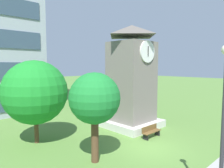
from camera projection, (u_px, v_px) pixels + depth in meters
name	position (u px, v px, depth m)	size (l,w,h in m)	color
ground_plane	(149.00, 148.00, 13.64)	(160.00, 160.00, 0.00)	#567F38
clock_tower	(131.00, 83.00, 18.09)	(4.36, 4.36, 8.81)	slate
park_bench	(151.00, 131.00, 15.55)	(1.80, 0.49, 0.88)	brown
street_lamp	(224.00, 114.00, 7.03)	(0.36, 0.36, 6.10)	#333338
tree_streetside	(95.00, 99.00, 11.34)	(2.84, 2.84, 5.03)	#513823
tree_near_tower	(35.00, 92.00, 14.20)	(4.40, 4.40, 5.76)	#513823
tree_by_building	(117.00, 79.00, 27.10)	(2.86, 2.86, 5.12)	#513823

